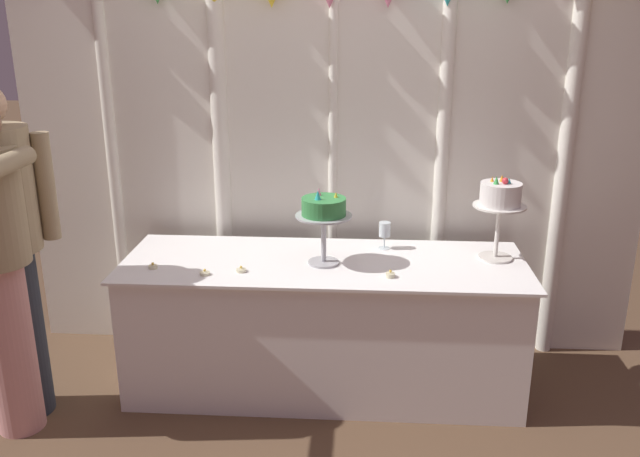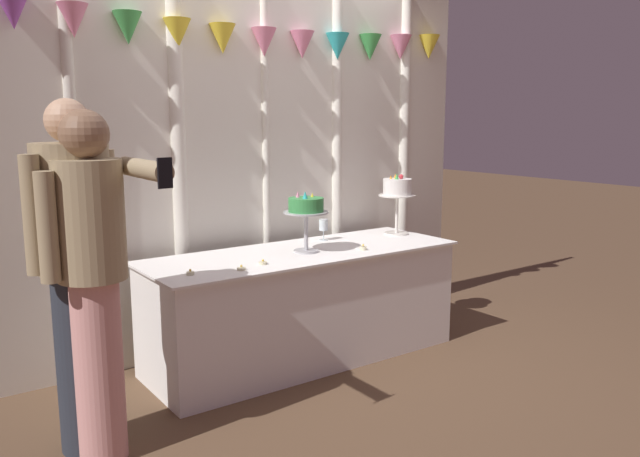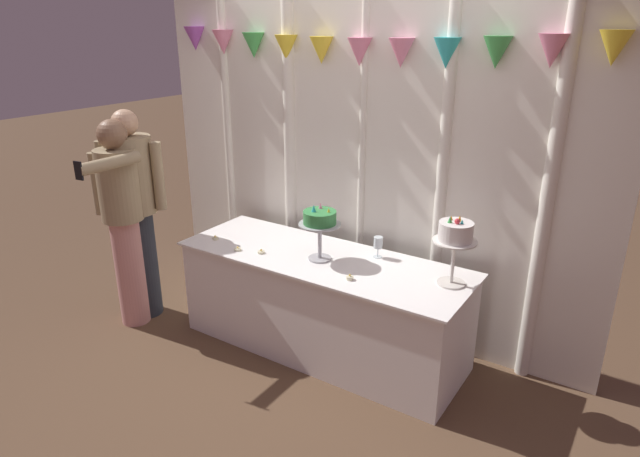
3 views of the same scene
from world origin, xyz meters
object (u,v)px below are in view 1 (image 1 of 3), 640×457
Objects in this scene: tealight_far_left at (153,267)px; tealight_near_left at (205,273)px; cake_display_nearright at (500,200)px; wine_glass at (385,230)px; cake_display_nearleft at (324,212)px; cake_table at (324,324)px; tealight_far_right at (390,275)px; tealight_near_right at (241,270)px; guest_man_dark_suit at (5,244)px.

tealight_far_left is 0.90× the size of tealight_near_left.
wine_glass is at bearing 168.22° from cake_display_nearright.
cake_display_nearleft is 8.76× the size of tealight_far_left.
tealight_far_right reaches higher than cake_table.
cake_display_nearleft is (0.00, -0.03, 0.64)m from cake_table.
cake_display_nearleft reaches higher than tealight_far_left.
tealight_far_left is 0.45m from tealight_near_right.
wine_glass is at bearing 28.47° from tealight_near_right.
cake_display_nearleft is at bearing 19.20° from tealight_near_right.
cake_display_nearleft is 0.88× the size of cake_display_nearright.
tealight_far_left is 0.69m from guest_man_dark_suit.
tealight_far_right is at bearing 1.77° from tealight_near_left.
wine_glass is 0.83m from tealight_near_right.
cake_display_nearleft is 0.44m from wine_glass.
wine_glass reaches higher than tealight_near_right.
cake_display_nearleft is at bearing 18.53° from tealight_near_left.
guest_man_dark_suit reaches higher than tealight_near_left.
cake_table is 14.05× the size of wine_glass.
tealight_near_right is (-1.30, -0.27, -0.31)m from cake_display_nearright.
tealight_far_left is at bearing 16.40° from guest_man_dark_suit.
tealight_near_right is at bearing 9.08° from guest_man_dark_suit.
wine_glass is at bearing 17.30° from guest_man_dark_suit.
tealight_near_left is 0.91m from tealight_far_right.
tealight_near_right is at bearing -168.23° from cake_display_nearright.
cake_display_nearright reaches higher than cake_display_nearleft.
tealight_far_right is at bearing -1.88° from tealight_near_right.
cake_display_nearleft is 0.51m from tealight_near_right.
wine_glass is (0.32, 0.25, -0.18)m from cake_display_nearleft.
cake_display_nearleft is 0.67m from tealight_near_left.
tealight_far_left reaches higher than tealight_near_left.
guest_man_dark_suit reaches higher than cake_table.
cake_display_nearleft is at bearing -171.74° from cake_display_nearright.
cake_table is 1.13m from cake_display_nearright.
tealight_far_left is (-0.86, -0.13, -0.27)m from cake_display_nearleft.
wine_glass is 2.93× the size of tealight_near_right.
cake_display_nearleft is at bearing 8.40° from tealight_far_left.
tealight_far_left is at bearing -171.67° from cake_display_nearright.
guest_man_dark_suit reaches higher than cake_display_nearright.
cake_display_nearleft is 8.45× the size of tealight_far_right.
guest_man_dark_suit is (-2.40, -0.45, -0.14)m from cake_display_nearright.
tealight_near_right is 0.03× the size of guest_man_dark_suit.
wine_glass is 3.30× the size of tealight_far_left.
tealight_near_left is 0.18m from tealight_near_right.
tealight_near_right is (-0.40, -0.14, -0.27)m from cake_display_nearleft.
cake_display_nearright is at bearing -11.78° from wine_glass.
guest_man_dark_suit reaches higher than tealight_far_left.
cake_display_nearleft is 0.46m from tealight_far_right.
cake_display_nearright is 2.44m from guest_man_dark_suit.
cake_table is 0.64m from cake_display_nearleft.
wine_glass is at bearing 17.80° from tealight_far_left.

